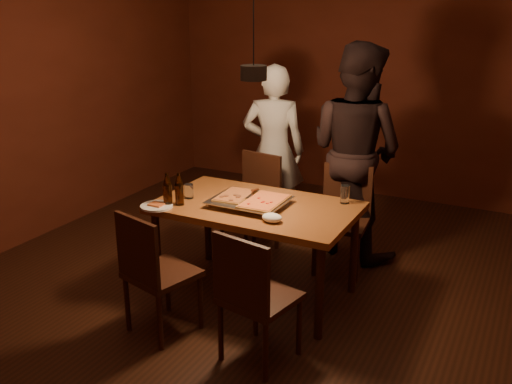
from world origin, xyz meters
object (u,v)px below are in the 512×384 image
at_px(dining_table, 256,214).
at_px(pizza_tray, 249,202).
at_px(beer_bottle_b, 179,189).
at_px(pendant_lamp, 254,71).
at_px(beer_bottle_a, 167,189).
at_px(chair_near_left, 151,264).
at_px(chair_far_left, 255,193).
at_px(diner_dark, 355,151).
at_px(chair_far_right, 344,208).
at_px(chair_near_right, 252,288).
at_px(diner_white, 273,151).
at_px(plate_slice, 157,206).

distance_m(dining_table, pizza_tray, 0.11).
xyz_separation_m(beer_bottle_b, pendant_lamp, (0.57, 0.12, 0.89)).
bearing_deg(dining_table, beer_bottle_a, -151.18).
bearing_deg(chair_near_left, beer_bottle_b, 119.86).
height_order(chair_far_left, beer_bottle_b, beer_bottle_b).
bearing_deg(pendant_lamp, diner_dark, 75.09).
bearing_deg(pizza_tray, chair_far_right, 61.93).
height_order(chair_far_right, beer_bottle_a, beer_bottle_a).
xyz_separation_m(chair_far_right, chair_near_left, (-0.80, -1.62, 0.00)).
bearing_deg(dining_table, chair_near_right, -64.44).
distance_m(chair_near_left, diner_dark, 2.17).
xyz_separation_m(pizza_tray, diner_dark, (0.44, 1.19, 0.17)).
xyz_separation_m(beer_bottle_b, diner_white, (0.06, 1.52, -0.04)).
bearing_deg(diner_dark, beer_bottle_a, 75.67).
bearing_deg(chair_near_right, chair_near_left, -168.30).
height_order(dining_table, chair_far_left, chair_far_left).
height_order(dining_table, diner_white, diner_white).
bearing_deg(chair_far_right, chair_near_left, 57.30).
bearing_deg(pendant_lamp, dining_table, 111.03).
bearing_deg(beer_bottle_b, chair_near_right, -31.91).
distance_m(beer_bottle_a, beer_bottle_b, 0.09).
relative_size(chair_near_left, plate_slice, 2.12).
height_order(pizza_tray, plate_slice, pizza_tray).
height_order(chair_far_left, chair_near_right, same).
height_order(plate_slice, diner_white, diner_white).
relative_size(chair_near_right, pizza_tray, 0.90).
bearing_deg(chair_near_right, pendant_lamp, 127.64).
bearing_deg(chair_far_left, diner_dark, -147.89).
bearing_deg(chair_near_left, diner_dark, 84.14).
bearing_deg(chair_far_left, beer_bottle_a, 89.96).
distance_m(chair_far_right, diner_white, 1.05).
bearing_deg(chair_near_right, plate_slice, 167.99).
xyz_separation_m(chair_far_left, beer_bottle_a, (-0.16, -1.11, 0.34)).
distance_m(chair_near_left, pizza_tray, 0.89).
bearing_deg(beer_bottle_a, dining_table, 28.82).
distance_m(chair_far_right, beer_bottle_a, 1.54).
bearing_deg(plate_slice, pendant_lamp, 19.69).
bearing_deg(pendant_lamp, beer_bottle_a, -164.52).
distance_m(pizza_tray, plate_slice, 0.69).
bearing_deg(beer_bottle_a, pizza_tray, 27.38).
bearing_deg(chair_far_left, chair_far_right, -172.38).
height_order(pizza_tray, beer_bottle_a, beer_bottle_a).
bearing_deg(chair_far_left, chair_near_left, 100.33).
bearing_deg(diner_dark, chair_near_right, 109.29).
relative_size(chair_near_left, diner_white, 0.31).
xyz_separation_m(chair_far_right, diner_white, (-0.90, 0.47, 0.29)).
height_order(chair_near_left, beer_bottle_a, beer_bottle_a).
bearing_deg(diner_white, pendant_lamp, 92.41).
bearing_deg(diner_white, diner_dark, 155.54).
relative_size(beer_bottle_b, diner_dark, 0.13).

